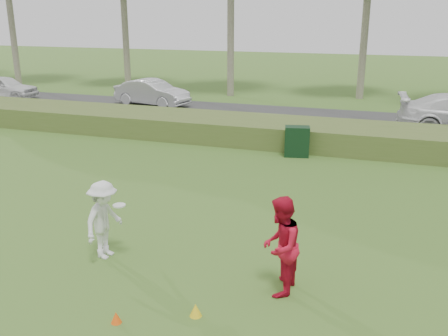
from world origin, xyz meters
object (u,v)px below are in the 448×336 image
(cone_orange, at_px, (116,317))
(utility_cabinet, at_px, (297,141))
(player_red, at_px, (280,246))
(cone_yellow, at_px, (196,310))
(car_left, at_px, (4,87))
(player_white, at_px, (104,220))
(car_mid, at_px, (152,93))

(cone_orange, height_order, utility_cabinet, utility_cabinet)
(player_red, xyz_separation_m, cone_yellow, (-1.22, -1.26, -0.85))
(cone_yellow, bearing_deg, player_red, 45.93)
(utility_cabinet, height_order, car_left, car_left)
(player_red, distance_m, utility_cabinet, 9.67)
(player_white, distance_m, utility_cabinet, 9.65)
(player_white, distance_m, player_red, 3.93)
(utility_cabinet, relative_size, car_mid, 0.25)
(player_red, xyz_separation_m, cone_orange, (-2.45, -1.89, -0.86))
(player_white, bearing_deg, car_mid, 28.08)
(player_red, relative_size, cone_orange, 9.36)
(cone_orange, xyz_separation_m, car_mid, (-8.82, 19.07, 0.69))
(player_red, bearing_deg, cone_yellow, -42.68)
(player_white, relative_size, utility_cabinet, 1.55)
(player_white, height_order, cone_yellow, player_white)
(player_white, relative_size, player_red, 0.90)
(cone_yellow, relative_size, car_left, 0.06)
(utility_cabinet, xyz_separation_m, car_left, (-19.45, 6.82, 0.20))
(player_red, relative_size, utility_cabinet, 1.72)
(player_red, relative_size, car_mid, 0.44)
(utility_cabinet, xyz_separation_m, car_mid, (-9.78, 7.64, 0.23))
(cone_orange, height_order, cone_yellow, cone_yellow)
(player_white, height_order, car_left, player_white)
(car_mid, bearing_deg, cone_yellow, -140.20)
(cone_orange, relative_size, utility_cabinet, 0.18)
(player_white, xyz_separation_m, utility_cabinet, (2.44, 9.33, -0.31))
(cone_yellow, distance_m, car_mid, 21.01)
(cone_yellow, relative_size, utility_cabinet, 0.21)
(utility_cabinet, relative_size, car_left, 0.27)
(player_white, bearing_deg, car_left, 51.19)
(utility_cabinet, bearing_deg, car_mid, 130.22)
(player_red, height_order, cone_orange, player_red)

